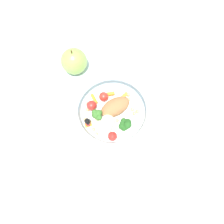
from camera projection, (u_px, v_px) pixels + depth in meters
ground_plane at (109, 112)px, 0.65m from camera, size 2.40×2.40×0.00m
food_container at (111, 114)px, 0.62m from camera, size 0.20×0.20×0.06m
loose_apple at (75, 60)px, 0.67m from camera, size 0.08×0.08×0.09m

